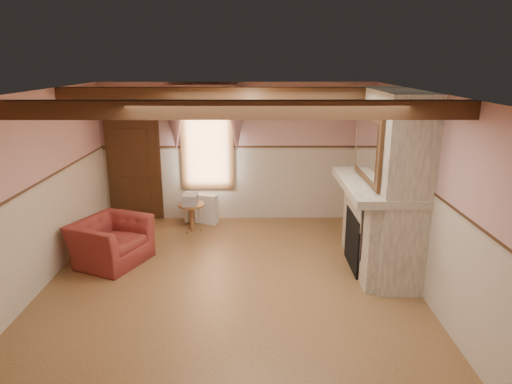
{
  "coord_description": "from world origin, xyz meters",
  "views": [
    {
      "loc": [
        0.37,
        -6.14,
        3.22
      ],
      "look_at": [
        0.39,
        0.8,
        1.2
      ],
      "focal_mm": 32.0,
      "sensor_mm": 36.0,
      "label": 1
    }
  ],
  "objects_px": {
    "armchair": "(111,242)",
    "bowl": "(374,176)",
    "side_table": "(192,217)",
    "mantel_clock": "(368,166)",
    "radiator": "(201,208)",
    "oil_lamp": "(373,168)"
  },
  "relations": [
    {
      "from": "armchair",
      "to": "mantel_clock",
      "type": "xyz_separation_m",
      "value": [
        4.23,
        0.43,
        1.16
      ]
    },
    {
      "from": "side_table",
      "to": "mantel_clock",
      "type": "xyz_separation_m",
      "value": [
        3.1,
        -1.0,
        1.25
      ]
    },
    {
      "from": "radiator",
      "to": "oil_lamp",
      "type": "distance_m",
      "value": 3.7
    },
    {
      "from": "radiator",
      "to": "bowl",
      "type": "distance_m",
      "value": 3.71
    },
    {
      "from": "armchair",
      "to": "radiator",
      "type": "distance_m",
      "value": 2.3
    },
    {
      "from": "side_table",
      "to": "mantel_clock",
      "type": "height_order",
      "value": "mantel_clock"
    },
    {
      "from": "armchair",
      "to": "oil_lamp",
      "type": "height_order",
      "value": "oil_lamp"
    },
    {
      "from": "radiator",
      "to": "bowl",
      "type": "relative_size",
      "value": 2.22
    },
    {
      "from": "armchair",
      "to": "side_table",
      "type": "distance_m",
      "value": 1.83
    },
    {
      "from": "armchair",
      "to": "bowl",
      "type": "distance_m",
      "value": 4.37
    },
    {
      "from": "armchair",
      "to": "oil_lamp",
      "type": "distance_m",
      "value": 4.4
    },
    {
      "from": "side_table",
      "to": "radiator",
      "type": "xyz_separation_m",
      "value": [
        0.12,
        0.49,
        0.02
      ]
    },
    {
      "from": "oil_lamp",
      "to": "bowl",
      "type": "bearing_deg",
      "value": -90.0
    },
    {
      "from": "armchair",
      "to": "radiator",
      "type": "relative_size",
      "value": 1.6
    },
    {
      "from": "bowl",
      "to": "oil_lamp",
      "type": "xyz_separation_m",
      "value": [
        0.0,
        0.09,
        0.1
      ]
    },
    {
      "from": "armchair",
      "to": "bowl",
      "type": "height_order",
      "value": "bowl"
    },
    {
      "from": "bowl",
      "to": "radiator",
      "type": "bearing_deg",
      "value": 147.6
    },
    {
      "from": "radiator",
      "to": "mantel_clock",
      "type": "xyz_separation_m",
      "value": [
        2.98,
        -1.49,
        1.22
      ]
    },
    {
      "from": "mantel_clock",
      "to": "bowl",
      "type": "bearing_deg",
      "value": -90.0
    },
    {
      "from": "armchair",
      "to": "oil_lamp",
      "type": "bearing_deg",
      "value": -64.46
    },
    {
      "from": "armchair",
      "to": "bowl",
      "type": "relative_size",
      "value": 3.56
    },
    {
      "from": "oil_lamp",
      "to": "radiator",
      "type": "bearing_deg",
      "value": 148.91
    }
  ]
}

